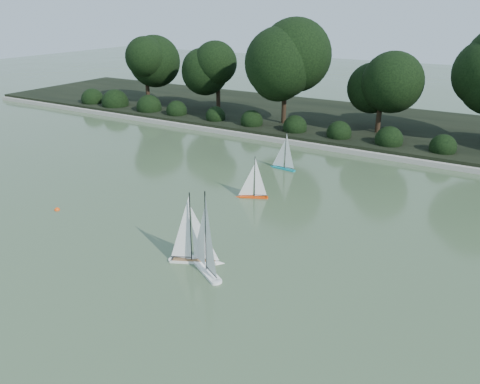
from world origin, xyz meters
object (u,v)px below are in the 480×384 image
(sailboat_orange, at_px, (251,191))
(sailboat_teal, at_px, (282,163))
(sailboat_white_a, at_px, (203,256))
(race_buoy, at_px, (57,210))
(sailboat_white_b, at_px, (198,251))

(sailboat_orange, distance_m, sailboat_teal, 2.76)
(sailboat_white_a, bearing_deg, race_buoy, 174.98)
(race_buoy, bearing_deg, sailboat_orange, 40.17)
(sailboat_orange, height_order, sailboat_teal, sailboat_teal)
(sailboat_orange, xyz_separation_m, sailboat_teal, (-0.34, 2.74, 0.01))
(sailboat_orange, bearing_deg, sailboat_teal, 97.09)
(sailboat_white_b, bearing_deg, race_buoy, 176.42)
(sailboat_orange, relative_size, race_buoy, 9.07)
(sailboat_orange, xyz_separation_m, race_buoy, (-4.07, -3.44, -0.21))
(sailboat_white_b, height_order, race_buoy, sailboat_white_b)
(sailboat_white_b, height_order, sailboat_orange, sailboat_white_b)
(sailboat_white_a, xyz_separation_m, race_buoy, (-5.11, 0.45, -0.30))
(sailboat_white_a, xyz_separation_m, sailboat_white_b, (-0.23, 0.14, -0.04))
(sailboat_white_a, relative_size, race_buoy, 13.11)
(sailboat_white_a, relative_size, sailboat_white_b, 1.13)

